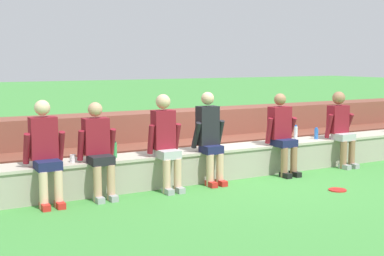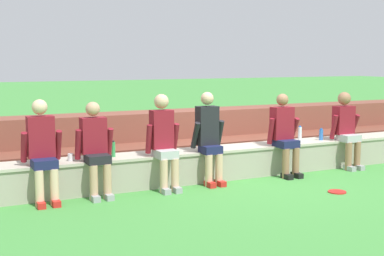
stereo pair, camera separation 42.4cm
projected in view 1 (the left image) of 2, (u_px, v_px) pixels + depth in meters
ground_plane at (251, 178)px, 8.48m from camera, size 80.00×80.00×0.00m
stone_seating_wall at (241, 159)px, 8.68m from camera, size 8.46×0.58×0.48m
brick_bleachers at (202, 140)px, 9.76m from camera, size 11.00×1.37×0.95m
person_far_left at (45, 150)px, 6.86m from camera, size 0.52×0.57×1.36m
person_left_of_center at (98, 148)px, 7.20m from camera, size 0.52×0.56×1.30m
person_center at (166, 140)px, 7.63m from camera, size 0.49×0.53×1.38m
person_right_of_center at (210, 136)px, 8.01m from camera, size 0.49×0.47×1.39m
person_far_right at (282, 132)px, 8.64m from camera, size 0.53×0.51×1.33m
person_rightmost_edge at (341, 126)px, 9.32m from camera, size 0.53×0.52×1.32m
water_bottle_center_gap at (316, 134)px, 9.34m from camera, size 0.07×0.07×0.21m
water_bottle_mid_right at (296, 133)px, 9.24m from camera, size 0.06×0.06×0.26m
water_bottle_near_left at (115, 150)px, 7.58m from camera, size 0.06×0.06×0.24m
plastic_cup_left_end at (73, 158)px, 7.25m from camera, size 0.08×0.08×0.10m
frisbee at (337, 190)px, 7.65m from camera, size 0.26×0.26×0.02m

